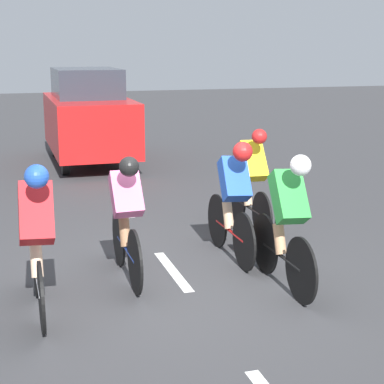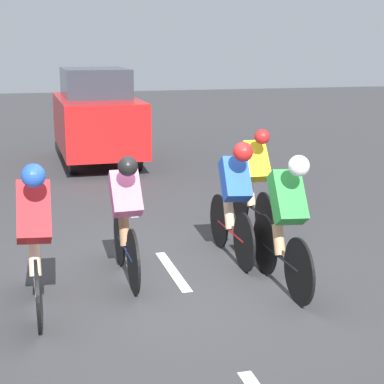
{
  "view_description": "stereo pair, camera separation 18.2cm",
  "coord_description": "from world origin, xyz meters",
  "px_view_note": "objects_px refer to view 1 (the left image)",
  "views": [
    {
      "loc": [
        1.85,
        6.56,
        2.64
      ],
      "look_at": [
        -0.24,
        -0.41,
        0.95
      ],
      "focal_mm": 60.0,
      "sensor_mm": 36.0,
      "label": 1
    },
    {
      "loc": [
        1.68,
        6.61,
        2.64
      ],
      "look_at": [
        -0.24,
        -0.41,
        0.95
      ],
      "focal_mm": 60.0,
      "sensor_mm": 36.0,
      "label": 2
    }
  ],
  "objects_px": {
    "support_car": "(89,116)",
    "cyclist_yellow": "(252,177)",
    "cyclist_green": "(287,219)",
    "cyclist_pink": "(126,216)",
    "cyclist_blue": "(233,197)",
    "cyclist_red": "(37,236)"
  },
  "relations": [
    {
      "from": "support_car",
      "to": "cyclist_yellow",
      "type": "bearing_deg",
      "value": 103.46
    },
    {
      "from": "cyclist_yellow",
      "to": "cyclist_green",
      "type": "bearing_deg",
      "value": 77.7
    },
    {
      "from": "cyclist_pink",
      "to": "cyclist_green",
      "type": "bearing_deg",
      "value": 154.61
    },
    {
      "from": "cyclist_blue",
      "to": "support_car",
      "type": "height_order",
      "value": "support_car"
    },
    {
      "from": "cyclist_red",
      "to": "support_car",
      "type": "xyz_separation_m",
      "value": [
        -1.63,
        -8.27,
        0.23
      ]
    },
    {
      "from": "cyclist_blue",
      "to": "cyclist_yellow",
      "type": "relative_size",
      "value": 1.02
    },
    {
      "from": "cyclist_green",
      "to": "cyclist_yellow",
      "type": "relative_size",
      "value": 1.01
    },
    {
      "from": "cyclist_blue",
      "to": "cyclist_pink",
      "type": "distance_m",
      "value": 1.44
    },
    {
      "from": "cyclist_green",
      "to": "cyclist_pink",
      "type": "height_order",
      "value": "cyclist_green"
    },
    {
      "from": "cyclist_red",
      "to": "cyclist_pink",
      "type": "xyz_separation_m",
      "value": [
        -1.02,
        -0.7,
        -0.06
      ]
    },
    {
      "from": "cyclist_red",
      "to": "cyclist_yellow",
      "type": "relative_size",
      "value": 1.0
    },
    {
      "from": "cyclist_pink",
      "to": "cyclist_yellow",
      "type": "xyz_separation_m",
      "value": [
        -2.08,
        -1.45,
        0.02
      ]
    },
    {
      "from": "cyclist_red",
      "to": "cyclist_pink",
      "type": "height_order",
      "value": "cyclist_red"
    },
    {
      "from": "cyclist_yellow",
      "to": "cyclist_pink",
      "type": "bearing_deg",
      "value": 34.91
    },
    {
      "from": "cyclist_blue",
      "to": "cyclist_yellow",
      "type": "xyz_separation_m",
      "value": [
        -0.68,
        -1.11,
        -0.02
      ]
    },
    {
      "from": "cyclist_red",
      "to": "cyclist_yellow",
      "type": "bearing_deg",
      "value": -145.21
    },
    {
      "from": "cyclist_pink",
      "to": "cyclist_blue",
      "type": "bearing_deg",
      "value": -166.13
    },
    {
      "from": "cyclist_yellow",
      "to": "support_car",
      "type": "height_order",
      "value": "support_car"
    },
    {
      "from": "cyclist_green",
      "to": "cyclist_blue",
      "type": "height_order",
      "value": "cyclist_green"
    },
    {
      "from": "cyclist_yellow",
      "to": "support_car",
      "type": "xyz_separation_m",
      "value": [
        1.46,
        -6.12,
        0.27
      ]
    },
    {
      "from": "cyclist_red",
      "to": "cyclist_blue",
      "type": "height_order",
      "value": "cyclist_red"
    },
    {
      "from": "cyclist_green",
      "to": "cyclist_yellow",
      "type": "height_order",
      "value": "cyclist_green"
    }
  ]
}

